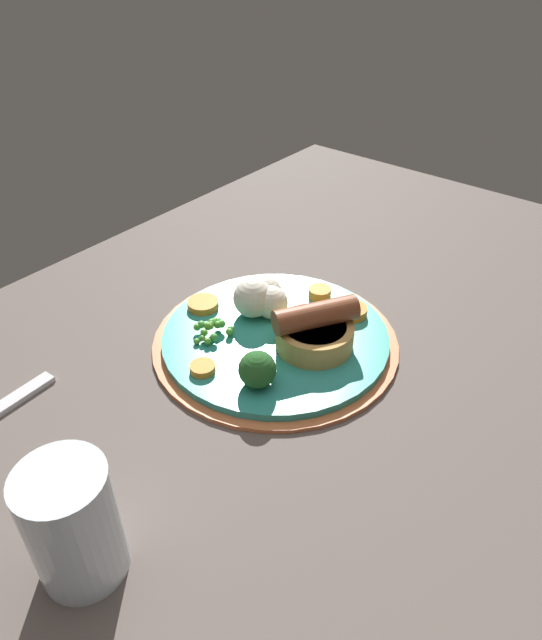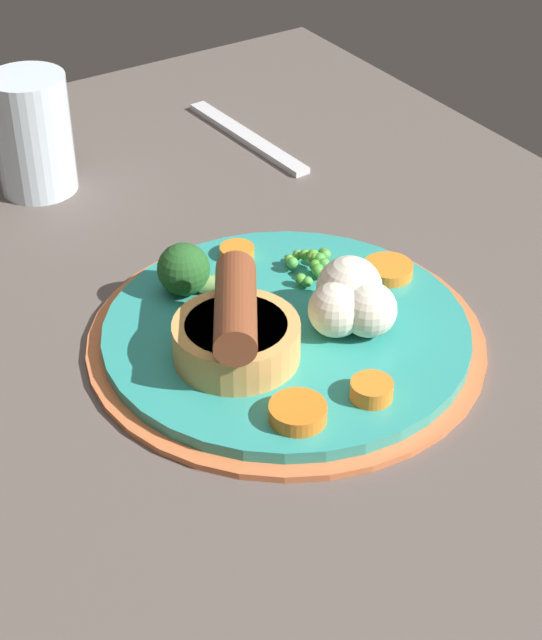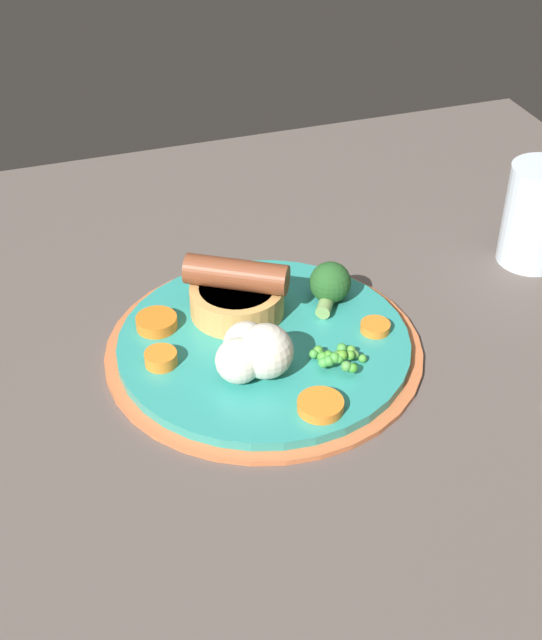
{
  "view_description": "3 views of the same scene",
  "coord_description": "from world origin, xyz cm",
  "px_view_note": "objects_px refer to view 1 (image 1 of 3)",
  "views": [
    {
      "loc": [
        44.84,
        28.75,
        44.95
      ],
      "look_at": [
        4.81,
        -3.66,
        7.11
      ],
      "focal_mm": 32.0,
      "sensor_mm": 36.0,
      "label": 1
    },
    {
      "loc": [
        -47.54,
        30.23,
        49.63
      ],
      "look_at": [
        2.68,
        -1.99,
        6.38
      ],
      "focal_mm": 60.0,
      "sensor_mm": 36.0,
      "label": 2
    },
    {
      "loc": [
        -15.76,
        -63.96,
        53.62
      ],
      "look_at": [
        4.58,
        -3.22,
        5.88
      ],
      "focal_mm": 50.0,
      "sensor_mm": 36.0,
      "label": 3
    }
  ],
  "objects_px": {
    "pea_pile": "(212,327)",
    "carrot_slice_0": "(203,368)",
    "dinner_plate": "(275,339)",
    "drinking_glass": "(73,524)",
    "broccoli_floret_near": "(257,369)",
    "cauliflower_floret": "(261,298)",
    "carrot_slice_6": "(320,293)",
    "sausage_pudding": "(315,330)",
    "carrot_slice_3": "(203,304)",
    "carrot_slice_4": "(352,311)"
  },
  "relations": [
    {
      "from": "pea_pile",
      "to": "carrot_slice_0",
      "type": "bearing_deg",
      "value": 34.33
    },
    {
      "from": "dinner_plate",
      "to": "drinking_glass",
      "type": "xyz_separation_m",
      "value": [
        0.31,
        0.06,
        0.05
      ]
    },
    {
      "from": "broccoli_floret_near",
      "to": "drinking_glass",
      "type": "distance_m",
      "value": 0.23
    },
    {
      "from": "cauliflower_floret",
      "to": "dinner_plate",
      "type": "bearing_deg",
      "value": 60.93
    },
    {
      "from": "cauliflower_floret",
      "to": "carrot_slice_6",
      "type": "xyz_separation_m",
      "value": [
        -0.07,
        0.04,
        -0.02
      ]
    },
    {
      "from": "carrot_slice_0",
      "to": "cauliflower_floret",
      "type": "bearing_deg",
      "value": -170.66
    },
    {
      "from": "sausage_pudding",
      "to": "broccoli_floret_near",
      "type": "distance_m",
      "value": 0.09
    },
    {
      "from": "dinner_plate",
      "to": "pea_pile",
      "type": "bearing_deg",
      "value": -49.44
    },
    {
      "from": "broccoli_floret_near",
      "to": "drinking_glass",
      "type": "height_order",
      "value": "drinking_glass"
    },
    {
      "from": "pea_pile",
      "to": "carrot_slice_3",
      "type": "xyz_separation_m",
      "value": [
        -0.03,
        -0.05,
        -0.01
      ]
    },
    {
      "from": "carrot_slice_4",
      "to": "carrot_slice_6",
      "type": "distance_m",
      "value": 0.05
    },
    {
      "from": "carrot_slice_0",
      "to": "drinking_glass",
      "type": "relative_size",
      "value": 0.26
    },
    {
      "from": "pea_pile",
      "to": "carrot_slice_0",
      "type": "height_order",
      "value": "pea_pile"
    },
    {
      "from": "dinner_plate",
      "to": "cauliflower_floret",
      "type": "distance_m",
      "value": 0.05
    },
    {
      "from": "carrot_slice_4",
      "to": "dinner_plate",
      "type": "bearing_deg",
      "value": -29.16
    },
    {
      "from": "carrot_slice_6",
      "to": "drinking_glass",
      "type": "distance_m",
      "value": 0.41
    },
    {
      "from": "broccoli_floret_near",
      "to": "drinking_glass",
      "type": "relative_size",
      "value": 0.49
    },
    {
      "from": "sausage_pudding",
      "to": "carrot_slice_3",
      "type": "height_order",
      "value": "sausage_pudding"
    },
    {
      "from": "pea_pile",
      "to": "broccoli_floret_near",
      "type": "height_order",
      "value": "broccoli_floret_near"
    },
    {
      "from": "carrot_slice_4",
      "to": "carrot_slice_6",
      "type": "relative_size",
      "value": 1.32
    },
    {
      "from": "sausage_pudding",
      "to": "carrot_slice_0",
      "type": "xyz_separation_m",
      "value": [
        0.11,
        -0.07,
        -0.02
      ]
    },
    {
      "from": "dinner_plate",
      "to": "carrot_slice_3",
      "type": "bearing_deg",
      "value": -81.78
    },
    {
      "from": "pea_pile",
      "to": "carrot_slice_3",
      "type": "bearing_deg",
      "value": -124.69
    },
    {
      "from": "carrot_slice_0",
      "to": "pea_pile",
      "type": "bearing_deg",
      "value": -145.67
    },
    {
      "from": "carrot_slice_0",
      "to": "carrot_slice_4",
      "type": "relative_size",
      "value": 0.72
    },
    {
      "from": "broccoli_floret_near",
      "to": "carrot_slice_4",
      "type": "height_order",
      "value": "broccoli_floret_near"
    },
    {
      "from": "pea_pile",
      "to": "carrot_slice_4",
      "type": "bearing_deg",
      "value": 142.27
    },
    {
      "from": "carrot_slice_3",
      "to": "dinner_plate",
      "type": "bearing_deg",
      "value": 98.22
    },
    {
      "from": "cauliflower_floret",
      "to": "carrot_slice_6",
      "type": "distance_m",
      "value": 0.08
    },
    {
      "from": "dinner_plate",
      "to": "carrot_slice_6",
      "type": "height_order",
      "value": "carrot_slice_6"
    },
    {
      "from": "cauliflower_floret",
      "to": "carrot_slice_6",
      "type": "relative_size",
      "value": 2.33
    },
    {
      "from": "sausage_pudding",
      "to": "cauliflower_floret",
      "type": "bearing_deg",
      "value": -66.22
    },
    {
      "from": "cauliflower_floret",
      "to": "drinking_glass",
      "type": "xyz_separation_m",
      "value": [
        0.33,
        0.1,
        0.02
      ]
    },
    {
      "from": "cauliflower_floret",
      "to": "carrot_slice_4",
      "type": "relative_size",
      "value": 1.76
    },
    {
      "from": "broccoli_floret_near",
      "to": "carrot_slice_4",
      "type": "distance_m",
      "value": 0.17
    },
    {
      "from": "carrot_slice_4",
      "to": "drinking_glass",
      "type": "xyz_separation_m",
      "value": [
        0.4,
        0.01,
        0.03
      ]
    },
    {
      "from": "carrot_slice_6",
      "to": "carrot_slice_4",
      "type": "bearing_deg",
      "value": 81.4
    },
    {
      "from": "sausage_pudding",
      "to": "cauliflower_floret",
      "type": "distance_m",
      "value": 0.09
    },
    {
      "from": "carrot_slice_6",
      "to": "drinking_glass",
      "type": "xyz_separation_m",
      "value": [
        0.41,
        0.06,
        0.03
      ]
    },
    {
      "from": "sausage_pudding",
      "to": "carrot_slice_6",
      "type": "xyz_separation_m",
      "value": [
        -0.08,
        -0.05,
        -0.02
      ]
    },
    {
      "from": "pea_pile",
      "to": "cauliflower_floret",
      "type": "xyz_separation_m",
      "value": [
        -0.07,
        0.02,
        0.01
      ]
    },
    {
      "from": "drinking_glass",
      "to": "carrot_slice_3",
      "type": "bearing_deg",
      "value": -151.31
    },
    {
      "from": "broccoli_floret_near",
      "to": "pea_pile",
      "type": "bearing_deg",
      "value": -165.32
    },
    {
      "from": "drinking_glass",
      "to": "cauliflower_floret",
      "type": "bearing_deg",
      "value": -163.46
    },
    {
      "from": "sausage_pudding",
      "to": "carrot_slice_3",
      "type": "distance_m",
      "value": 0.15
    },
    {
      "from": "cauliflower_floret",
      "to": "carrot_slice_0",
      "type": "bearing_deg",
      "value": 9.34
    },
    {
      "from": "sausage_pudding",
      "to": "carrot_slice_4",
      "type": "height_order",
      "value": "sausage_pudding"
    },
    {
      "from": "cauliflower_floret",
      "to": "drinking_glass",
      "type": "height_order",
      "value": "drinking_glass"
    },
    {
      "from": "cauliflower_floret",
      "to": "pea_pile",
      "type": "bearing_deg",
      "value": -12.87
    },
    {
      "from": "sausage_pudding",
      "to": "pea_pile",
      "type": "height_order",
      "value": "sausage_pudding"
    }
  ]
}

